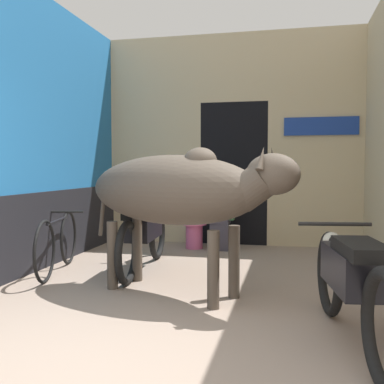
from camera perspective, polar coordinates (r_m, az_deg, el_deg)
ground_plane at (r=3.07m, az=-7.37°, el=-21.09°), size 30.00×30.00×0.00m
wall_left_shopfront at (r=5.82m, az=-19.81°, el=6.78°), size 0.25×4.60×3.40m
wall_back_with_doorway at (r=7.57m, az=5.38°, el=4.79°), size 4.10×0.93×3.40m
cow at (r=4.39m, az=-1.77°, el=0.19°), size 2.32×1.35×1.45m
motorcycle_near at (r=3.39m, az=19.65°, el=-10.55°), size 0.58×2.04×0.81m
motorcycle_far at (r=5.51m, az=-6.12°, el=-5.20°), size 0.58×2.07×0.80m
bicycle at (r=5.62m, az=-16.67°, el=-6.22°), size 0.51×1.62×0.70m
shopkeeper_seated at (r=6.88m, az=3.67°, el=-2.37°), size 0.40×0.33×1.15m
plastic_stool at (r=6.97m, az=0.29°, el=-5.42°), size 0.37×0.37×0.40m
bucket at (r=5.07m, az=19.73°, el=-9.88°), size 0.26×0.26×0.26m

